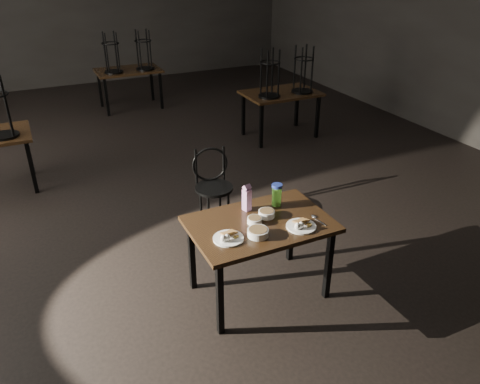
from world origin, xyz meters
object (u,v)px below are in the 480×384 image
main_table (260,230)px  juice_carton (247,198)px  water_bottle (277,195)px  bentwood_chair (212,181)px

main_table → juice_carton: juice_carton is taller
juice_carton → main_table: bearing=-87.4°
water_bottle → juice_carton: bearing=172.5°
juice_carton → water_bottle: juice_carton is taller
main_table → bentwood_chair: 1.34m
water_bottle → main_table: bearing=-143.5°
water_bottle → bentwood_chair: 1.18m
main_table → water_bottle: (0.27, 0.20, 0.19)m
main_table → juice_carton: (-0.01, 0.24, 0.20)m
main_table → bentwood_chair: bentwood_chair is taller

